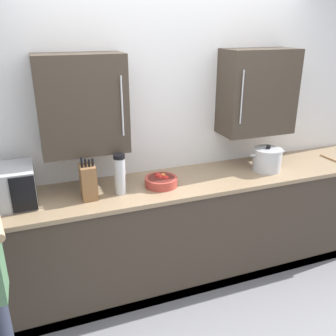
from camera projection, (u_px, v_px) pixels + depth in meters
back_wall_tiled at (169, 110)px, 3.13m from camera, size 4.28×0.44×2.89m
counter_unit at (182, 230)px, 3.21m from camera, size 3.87×0.63×0.95m
knife_block at (88, 182)px, 2.69m from camera, size 0.11×0.15×0.33m
wooden_spoon at (336, 158)px, 3.54m from camera, size 0.20×0.25×0.02m
fruit_bowl at (161, 181)px, 2.93m from camera, size 0.26×0.26×0.10m
thermos_flask at (120, 174)px, 2.75m from camera, size 0.09×0.09×0.31m
stock_pot at (267, 159)px, 3.22m from camera, size 0.35×0.25×0.23m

